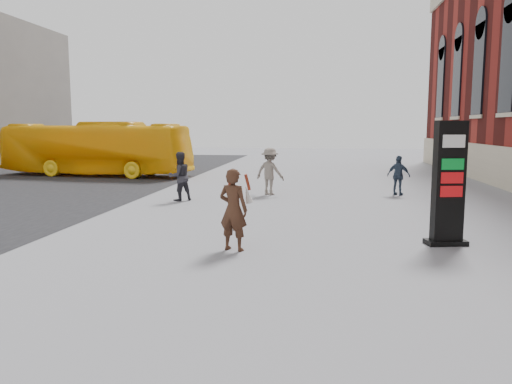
# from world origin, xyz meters

# --- Properties ---
(ground) EXTENTS (100.00, 100.00, 0.00)m
(ground) POSITION_xyz_m (0.00, 0.00, 0.00)
(ground) COLOR #9E9EA3
(info_pylon) EXTENTS (0.97, 0.62, 2.79)m
(info_pylon) POSITION_xyz_m (4.46, 0.72, 1.39)
(info_pylon) COLOR black
(info_pylon) RESTS_ON ground
(woman) EXTENTS (0.80, 0.77, 1.78)m
(woman) POSITION_xyz_m (-0.22, -0.39, 0.91)
(woman) COLOR #3B2515
(woman) RESTS_ON ground
(bus) EXTENTS (10.66, 3.75, 2.91)m
(bus) POSITION_xyz_m (-10.44, 14.94, 1.45)
(bus) COLOR yellow
(bus) RESTS_ON road
(pedestrian_a) EXTENTS (1.08, 1.06, 1.76)m
(pedestrian_a) POSITION_xyz_m (-3.39, 6.53, 0.88)
(pedestrian_a) COLOR #2C2B31
(pedestrian_a) RESTS_ON ground
(pedestrian_b) EXTENTS (1.36, 1.10, 1.84)m
(pedestrian_b) POSITION_xyz_m (-0.32, 8.49, 0.92)
(pedestrian_b) COLOR slate
(pedestrian_b) RESTS_ON ground
(pedestrian_c) EXTENTS (0.97, 0.76, 1.54)m
(pedestrian_c) POSITION_xyz_m (4.65, 8.96, 0.77)
(pedestrian_c) COLOR #2E3D50
(pedestrian_c) RESTS_ON ground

